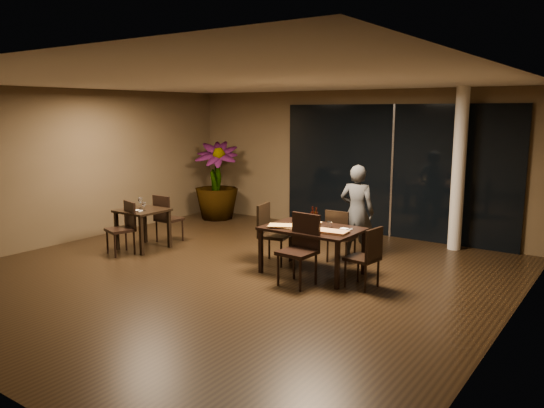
{
  "coord_description": "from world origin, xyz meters",
  "views": [
    {
      "loc": [
        5.2,
        -6.23,
        2.57
      ],
      "look_at": [
        0.22,
        0.79,
        1.05
      ],
      "focal_mm": 35.0,
      "sensor_mm": 36.0,
      "label": 1
    }
  ],
  "objects_px": {
    "chair_main_left": "(270,230)",
    "chair_side_far": "(166,216)",
    "bottle_c": "(316,217)",
    "chair_side_near": "(124,225)",
    "potted_plant": "(216,181)",
    "bottle_b": "(315,219)",
    "diner": "(357,212)",
    "bottle_a": "(313,216)",
    "chair_main_right": "(367,254)",
    "side_table": "(143,216)",
    "main_table": "(312,232)",
    "chair_main_far": "(340,233)",
    "chair_main_near": "(301,245)"
  },
  "relations": [
    {
      "from": "side_table",
      "to": "chair_main_near",
      "type": "xyz_separation_m",
      "value": [
        3.52,
        -0.03,
        -0.03
      ]
    },
    {
      "from": "chair_main_right",
      "to": "potted_plant",
      "type": "bearing_deg",
      "value": -109.84
    },
    {
      "from": "chair_main_near",
      "to": "chair_side_near",
      "type": "distance_m",
      "value": 3.56
    },
    {
      "from": "chair_side_near",
      "to": "bottle_b",
      "type": "height_order",
      "value": "bottle_b"
    },
    {
      "from": "chair_side_far",
      "to": "potted_plant",
      "type": "bearing_deg",
      "value": -72.89
    },
    {
      "from": "chair_main_far",
      "to": "chair_main_left",
      "type": "bearing_deg",
      "value": 32.96
    },
    {
      "from": "chair_main_left",
      "to": "bottle_a",
      "type": "distance_m",
      "value": 0.92
    },
    {
      "from": "diner",
      "to": "bottle_a",
      "type": "height_order",
      "value": "diner"
    },
    {
      "from": "side_table",
      "to": "chair_main_left",
      "type": "relative_size",
      "value": 0.79
    },
    {
      "from": "chair_main_near",
      "to": "chair_main_left",
      "type": "xyz_separation_m",
      "value": [
        -1.03,
        0.65,
        -0.02
      ]
    },
    {
      "from": "chair_main_far",
      "to": "potted_plant",
      "type": "bearing_deg",
      "value": -23.23
    },
    {
      "from": "chair_main_left",
      "to": "chair_side_far",
      "type": "bearing_deg",
      "value": 78.74
    },
    {
      "from": "chair_main_left",
      "to": "potted_plant",
      "type": "relative_size",
      "value": 0.55
    },
    {
      "from": "main_table",
      "to": "chair_main_far",
      "type": "bearing_deg",
      "value": 85.43
    },
    {
      "from": "chair_main_far",
      "to": "diner",
      "type": "relative_size",
      "value": 0.55
    },
    {
      "from": "main_table",
      "to": "chair_main_far",
      "type": "xyz_separation_m",
      "value": [
        0.06,
        0.79,
        -0.16
      ]
    },
    {
      "from": "diner",
      "to": "chair_main_right",
      "type": "bearing_deg",
      "value": 112.23
    },
    {
      "from": "bottle_c",
      "to": "chair_main_right",
      "type": "bearing_deg",
      "value": -14.86
    },
    {
      "from": "side_table",
      "to": "chair_main_far",
      "type": "bearing_deg",
      "value": 20.47
    },
    {
      "from": "chair_main_left",
      "to": "potted_plant",
      "type": "height_order",
      "value": "potted_plant"
    },
    {
      "from": "main_table",
      "to": "chair_main_left",
      "type": "bearing_deg",
      "value": 172.53
    },
    {
      "from": "side_table",
      "to": "chair_side_near",
      "type": "height_order",
      "value": "chair_side_near"
    },
    {
      "from": "chair_main_right",
      "to": "diner",
      "type": "relative_size",
      "value": 0.55
    },
    {
      "from": "chair_side_near",
      "to": "diner",
      "type": "height_order",
      "value": "diner"
    },
    {
      "from": "diner",
      "to": "main_table",
      "type": "bearing_deg",
      "value": 72.74
    },
    {
      "from": "chair_main_right",
      "to": "side_table",
      "type": "bearing_deg",
      "value": -78.75
    },
    {
      "from": "diner",
      "to": "bottle_b",
      "type": "relative_size",
      "value": 6.34
    },
    {
      "from": "potted_plant",
      "to": "bottle_a",
      "type": "height_order",
      "value": "potted_plant"
    },
    {
      "from": "chair_main_near",
      "to": "chair_main_right",
      "type": "bearing_deg",
      "value": 25.77
    },
    {
      "from": "bottle_c",
      "to": "potted_plant",
      "type": "bearing_deg",
      "value": 150.71
    },
    {
      "from": "side_table",
      "to": "chair_main_near",
      "type": "distance_m",
      "value": 3.52
    },
    {
      "from": "potted_plant",
      "to": "bottle_a",
      "type": "relative_size",
      "value": 5.81
    },
    {
      "from": "side_table",
      "to": "bottle_c",
      "type": "relative_size",
      "value": 2.6
    },
    {
      "from": "chair_main_left",
      "to": "chair_side_far",
      "type": "relative_size",
      "value": 1.07
    },
    {
      "from": "chair_main_near",
      "to": "chair_side_far",
      "type": "relative_size",
      "value": 1.12
    },
    {
      "from": "chair_side_near",
      "to": "potted_plant",
      "type": "relative_size",
      "value": 0.51
    },
    {
      "from": "side_table",
      "to": "potted_plant",
      "type": "xyz_separation_m",
      "value": [
        -0.73,
        2.93,
        0.3
      ]
    },
    {
      "from": "chair_side_far",
      "to": "diner",
      "type": "xyz_separation_m",
      "value": [
        3.57,
        1.13,
        0.3
      ]
    },
    {
      "from": "chair_main_right",
      "to": "diner",
      "type": "xyz_separation_m",
      "value": [
        -0.86,
        1.38,
        0.32
      ]
    },
    {
      "from": "bottle_c",
      "to": "chair_side_near",
      "type": "bearing_deg",
      "value": -163.1
    },
    {
      "from": "potted_plant",
      "to": "bottle_b",
      "type": "height_order",
      "value": "potted_plant"
    },
    {
      "from": "chair_main_far",
      "to": "chair_side_near",
      "type": "height_order",
      "value": "chair_side_near"
    },
    {
      "from": "side_table",
      "to": "bottle_b",
      "type": "relative_size",
      "value": 3.06
    },
    {
      "from": "chair_side_far",
      "to": "bottle_b",
      "type": "height_order",
      "value": "bottle_b"
    },
    {
      "from": "bottle_c",
      "to": "chair_main_far",
      "type": "bearing_deg",
      "value": 84.48
    },
    {
      "from": "main_table",
      "to": "chair_main_far",
      "type": "relative_size",
      "value": 1.64
    },
    {
      "from": "chair_side_near",
      "to": "bottle_b",
      "type": "distance_m",
      "value": 3.58
    },
    {
      "from": "diner",
      "to": "potted_plant",
      "type": "xyz_separation_m",
      "value": [
        -4.3,
        1.21,
        0.09
      ]
    },
    {
      "from": "chair_main_right",
      "to": "chair_side_near",
      "type": "xyz_separation_m",
      "value": [
        -4.43,
        -0.76,
        0.02
      ]
    },
    {
      "from": "main_table",
      "to": "chair_main_far",
      "type": "height_order",
      "value": "chair_main_far"
    }
  ]
}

